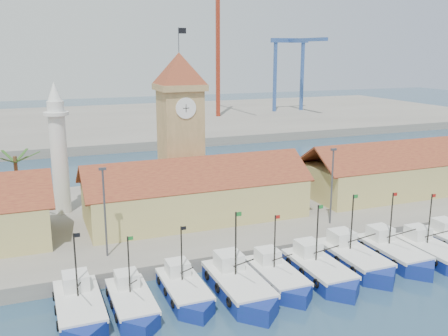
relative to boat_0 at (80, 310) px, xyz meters
name	(u,v)px	position (x,y,z in m)	size (l,w,h in m)	color
ground	(269,303)	(15.60, -3.33, -0.78)	(400.00, 400.00, 0.00)	navy
quay	(186,213)	(15.60, 20.67, -0.03)	(140.00, 32.00, 1.50)	gray
terminal	(96,123)	(15.60, 106.67, 0.22)	(240.00, 80.00, 2.00)	gray
boat_0	(80,310)	(0.00, 0.00, 0.00)	(3.63, 9.94, 7.52)	navy
boat_1	(132,304)	(4.21, -0.52, -0.07)	(3.29, 9.01, 6.82)	navy
boat_2	(185,292)	(8.98, 0.02, -0.07)	(3.32, 9.08, 6.87)	navy
boat_3	(240,288)	(13.66, -1.32, 0.06)	(3.89, 10.65, 8.06)	navy
boat_4	(278,278)	(17.82, -0.71, -0.05)	(3.39, 9.29, 7.03)	navy
boat_5	(321,272)	(22.22, -1.07, 0.01)	(3.67, 10.06, 7.61)	navy
boat_6	(355,260)	(26.91, -0.08, 0.04)	(3.80, 10.40, 7.87)	navy
boat_7	(394,254)	(31.66, -0.25, 0.01)	(3.67, 10.05, 7.60)	navy
boat_8	(433,253)	(35.65, -1.44, -0.02)	(3.55, 9.71, 7.35)	navy
hall_center	(196,198)	(15.60, 16.67, 3.21)	(27.04, 10.13, 7.61)	tan
hall_right	(406,174)	(47.60, 16.67, 3.21)	(31.20, 10.13, 7.61)	tan
clock_tower	(180,126)	(15.60, 22.67, 11.18)	(5.80, 5.80, 22.70)	tan
minaret	(59,148)	(0.60, 24.67, 8.95)	(3.00, 3.00, 16.30)	silver
palm_tree	(17,183)	(-4.40, 22.67, 5.47)	(5.60, 5.03, 8.39)	brown
lamp_posts	(224,195)	(16.10, 8.67, 5.70)	(80.70, 0.25, 9.03)	#3F3F44
crane_red_right	(219,28)	(51.03, 100.53, 26.82)	(1.00, 31.45, 46.36)	maroon
gantry	(294,55)	(77.60, 103.32, 19.26)	(13.00, 22.00, 23.20)	#32549A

